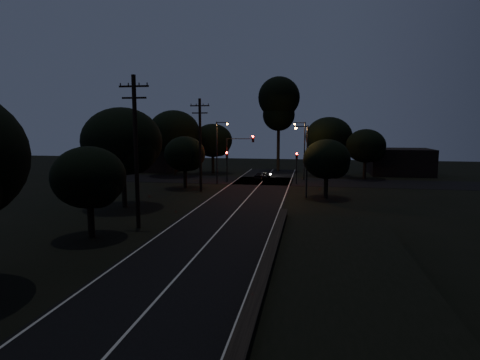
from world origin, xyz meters
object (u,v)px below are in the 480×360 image
(utility_pole_far, at_px, (200,143))
(streetlight_a, at_px, (218,148))
(streetlight_b, at_px, (303,147))
(utility_pole_mid, at_px, (136,150))
(tall_pine, at_px, (279,103))
(streetlight_c, at_px, (305,156))
(signal_left, at_px, (227,161))
(signal_right, at_px, (297,162))
(car, at_px, (262,175))
(signal_mast, at_px, (239,150))

(utility_pole_far, xyz_separation_m, streetlight_a, (0.69, 6.00, -0.85))
(streetlight_a, distance_m, streetlight_b, 12.19)
(utility_pole_mid, xyz_separation_m, tall_pine, (7.00, 40.00, 5.45))
(utility_pole_far, relative_size, streetlight_c, 1.40)
(utility_pole_far, bearing_deg, streetlight_b, 46.70)
(streetlight_b, bearing_deg, utility_pole_mid, -111.30)
(utility_pole_far, distance_m, signal_left, 8.53)
(signal_right, xyz_separation_m, streetlight_b, (0.71, 4.01, 1.80))
(streetlight_a, distance_m, streetlight_c, 13.72)
(streetlight_a, height_order, streetlight_b, same)
(signal_left, relative_size, streetlight_b, 0.51)
(car, bearing_deg, signal_right, 159.95)
(tall_pine, bearing_deg, streetlight_b, -68.62)
(streetlight_a, height_order, streetlight_c, streetlight_a)
(tall_pine, distance_m, car, 15.90)
(streetlight_c, bearing_deg, signal_left, 136.24)
(tall_pine, height_order, streetlight_c, tall_pine)
(streetlight_b, xyz_separation_m, streetlight_c, (0.52, -14.00, -0.29))
(tall_pine, height_order, streetlight_a, tall_pine)
(signal_mast, xyz_separation_m, streetlight_c, (8.74, -9.99, 0.01))
(streetlight_b, bearing_deg, car, -171.61)
(utility_pole_mid, bearing_deg, tall_pine, 80.07)
(utility_pole_far, height_order, streetlight_a, utility_pole_far)
(utility_pole_mid, relative_size, tall_pine, 0.71)
(signal_right, height_order, streetlight_c, streetlight_c)
(utility_pole_far, height_order, tall_pine, tall_pine)
(utility_pole_mid, bearing_deg, signal_left, 86.79)
(utility_pole_far, xyz_separation_m, car, (5.79, 11.19, -4.88))
(utility_pole_mid, height_order, streetlight_a, utility_pole_mid)
(streetlight_a, bearing_deg, signal_mast, 39.77)
(signal_mast, bearing_deg, signal_left, -179.87)
(utility_pole_mid, height_order, streetlight_c, utility_pole_mid)
(utility_pole_far, relative_size, signal_right, 2.56)
(tall_pine, distance_m, signal_mast, 16.95)
(tall_pine, height_order, signal_mast, tall_pine)
(signal_left, height_order, streetlight_a, streetlight_a)
(streetlight_b, height_order, car, streetlight_b)
(signal_left, bearing_deg, tall_pine, 69.54)
(signal_right, height_order, signal_mast, signal_mast)
(signal_left, height_order, streetlight_b, streetlight_b)
(utility_pole_mid, height_order, signal_left, utility_pole_mid)
(signal_right, bearing_deg, tall_pine, 103.49)
(utility_pole_far, distance_m, signal_right, 13.53)
(tall_pine, relative_size, streetlight_a, 1.94)
(streetlight_b, bearing_deg, utility_pole_far, -133.30)
(signal_mast, height_order, car, signal_mast)
(tall_pine, distance_m, signal_right, 17.55)
(utility_pole_mid, bearing_deg, utility_pole_far, 90.00)
(streetlight_a, bearing_deg, tall_pine, 69.64)
(utility_pole_far, bearing_deg, tall_pine, 73.07)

